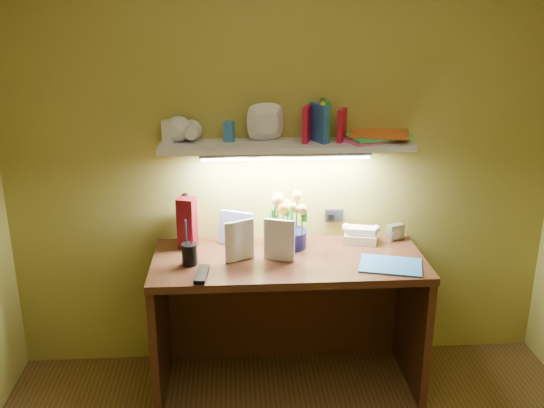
{
  "coord_description": "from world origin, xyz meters",
  "views": [
    {
      "loc": [
        -0.27,
        -1.66,
        2.01
      ],
      "look_at": [
        -0.08,
        1.35,
        0.99
      ],
      "focal_mm": 40.0,
      "sensor_mm": 36.0,
      "label": 1
    }
  ],
  "objects_px": {
    "desk": "(288,322)",
    "telephone": "(361,233)",
    "flower_bouquet": "(290,218)",
    "desk_clock": "(396,232)",
    "whisky_bottle": "(186,219)"
  },
  "relations": [
    {
      "from": "desk",
      "to": "telephone",
      "type": "relative_size",
      "value": 8.12
    },
    {
      "from": "desk",
      "to": "flower_bouquet",
      "type": "bearing_deg",
      "value": 82.75
    },
    {
      "from": "desk",
      "to": "telephone",
      "type": "distance_m",
      "value": 0.62
    },
    {
      "from": "telephone",
      "to": "desk_clock",
      "type": "relative_size",
      "value": 1.94
    },
    {
      "from": "flower_bouquet",
      "to": "desk_clock",
      "type": "xyz_separation_m",
      "value": [
        0.59,
        0.06,
        -0.12
      ]
    },
    {
      "from": "desk_clock",
      "to": "telephone",
      "type": "bearing_deg",
      "value": 162.99
    },
    {
      "from": "desk",
      "to": "flower_bouquet",
      "type": "distance_m",
      "value": 0.56
    },
    {
      "from": "telephone",
      "to": "whisky_bottle",
      "type": "xyz_separation_m",
      "value": [
        -0.95,
        0.05,
        0.09
      ]
    },
    {
      "from": "telephone",
      "to": "desk_clock",
      "type": "height_order",
      "value": "telephone"
    },
    {
      "from": "telephone",
      "to": "desk_clock",
      "type": "distance_m",
      "value": 0.2
    },
    {
      "from": "whisky_bottle",
      "to": "flower_bouquet",
      "type": "bearing_deg",
      "value": -8.84
    },
    {
      "from": "telephone",
      "to": "desk_clock",
      "type": "xyz_separation_m",
      "value": [
        0.2,
        0.02,
        -0.01
      ]
    },
    {
      "from": "telephone",
      "to": "whisky_bottle",
      "type": "bearing_deg",
      "value": -168.56
    },
    {
      "from": "telephone",
      "to": "flower_bouquet",
      "type": "bearing_deg",
      "value": -160.02
    },
    {
      "from": "desk",
      "to": "flower_bouquet",
      "type": "relative_size",
      "value": 4.33
    }
  ]
}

